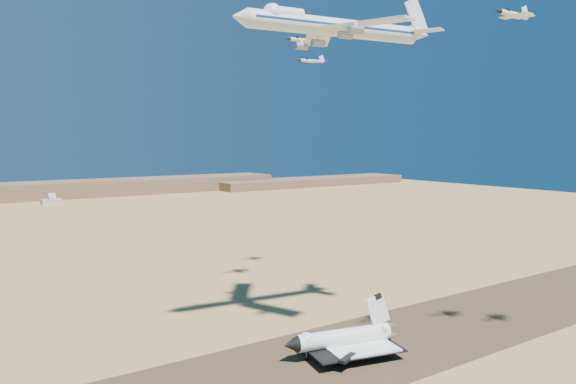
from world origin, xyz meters
TOP-DOWN VIEW (x-y plane):
  - ground at (0.00, 0.00)m, footprint 1200.00×1200.00m
  - runway at (0.00, 0.00)m, footprint 600.00×50.00m
  - ridgeline at (65.32, 527.31)m, footprint 960.00×90.00m
  - shuttle at (22.35, 0.69)m, footprint 37.22×28.23m
  - carrier_747 at (27.91, 14.58)m, footprint 73.12×56.05m
  - crew_a at (31.08, -6.00)m, footprint 0.64×0.80m
  - crew_b at (31.59, -6.47)m, footprint 0.88×0.97m
  - crew_c at (31.09, -6.25)m, footprint 1.13×1.02m
  - chase_jet_a at (54.06, -32.31)m, footprint 15.67×8.29m
  - chase_jet_d at (50.03, 59.27)m, footprint 15.87×8.56m
  - chase_jet_e at (72.18, 82.49)m, footprint 14.53×8.14m

SIDE VIEW (x-z plane):
  - ground at x=0.00m, z-range 0.00..0.00m
  - runway at x=0.00m, z-range 0.00..0.06m
  - crew_c at x=31.09m, z-range 0.06..1.79m
  - crew_b at x=31.59m, z-range 0.06..1.80m
  - crew_a at x=31.08m, z-range 0.06..1.96m
  - shuttle at x=22.35m, z-range -4.23..14.06m
  - ridgeline at x=65.32m, z-range -1.37..16.63m
  - chase_jet_a at x=54.06m, z-range 98.09..101.99m
  - carrier_747 at x=27.91m, z-range 92.17..110.33m
  - chase_jet_e at x=72.18m, z-range 99.98..103.62m
  - chase_jet_d at x=50.03m, z-range 103.67..107.62m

